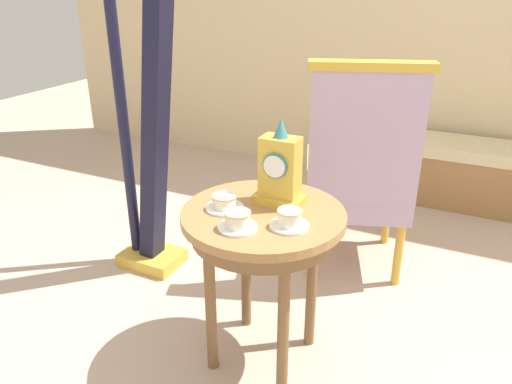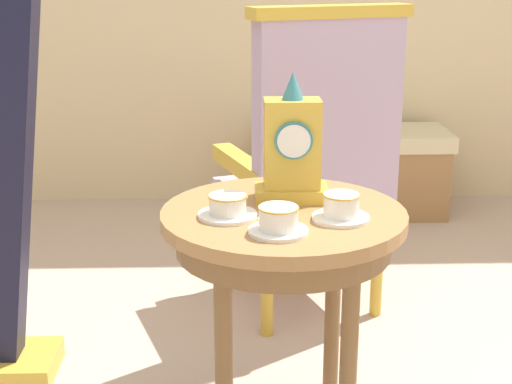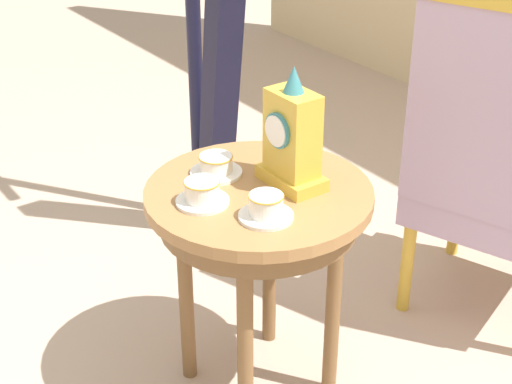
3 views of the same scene
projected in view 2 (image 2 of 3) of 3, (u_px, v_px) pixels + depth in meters
name	position (u px, v px, depth m)	size (l,w,h in m)	color
side_table	(283.00, 243.00, 1.94)	(0.62, 0.62, 0.68)	#9E7042
teacup_left	(228.00, 207.00, 1.86)	(0.15, 0.15, 0.06)	white
teacup_right	(278.00, 221.00, 1.75)	(0.14, 0.14, 0.07)	white
teacup_center	(341.00, 208.00, 1.84)	(0.14, 0.14, 0.07)	white
mantel_clock	(292.00, 150.00, 1.96)	(0.19, 0.11, 0.34)	gold
armchair	(312.00, 160.00, 2.72)	(0.69, 0.68, 1.14)	#B299B7
window_bench	(352.00, 171.00, 3.96)	(0.98, 0.40, 0.44)	beige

